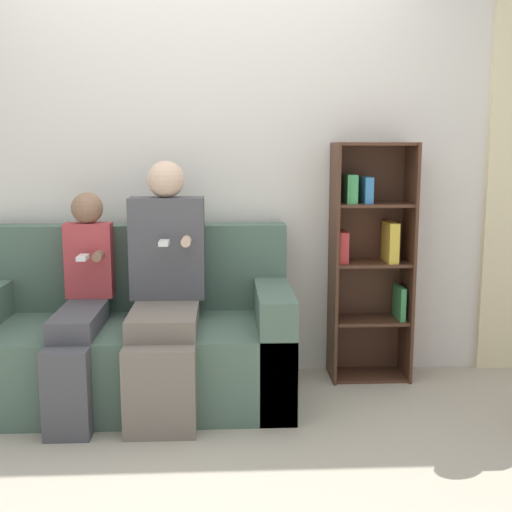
{
  "coord_description": "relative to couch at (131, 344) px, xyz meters",
  "views": [
    {
      "loc": [
        0.15,
        -2.95,
        1.38
      ],
      "look_at": [
        0.32,
        0.55,
        0.79
      ],
      "focal_mm": 45.0,
      "sensor_mm": 36.0,
      "label": 1
    }
  ],
  "objects": [
    {
      "name": "child_seated",
      "position": [
        -0.24,
        -0.14,
        0.26
      ],
      "size": [
        0.26,
        0.79,
        1.14
      ],
      "color": "#47474C",
      "rests_on": "ground_plane"
    },
    {
      "name": "couch",
      "position": [
        0.0,
        0.0,
        0.0
      ],
      "size": [
        1.76,
        0.82,
        0.94
      ],
      "color": "#4C6656",
      "rests_on": "ground_plane"
    },
    {
      "name": "ground_plane",
      "position": [
        0.38,
        -0.51,
        -0.31
      ],
      "size": [
        14.0,
        14.0,
        0.0
      ],
      "primitive_type": "plane",
      "color": "#B2A893"
    },
    {
      "name": "bookshelf",
      "position": [
        1.39,
        0.29,
        0.44
      ],
      "size": [
        0.47,
        0.29,
        1.41
      ],
      "color": "#4C2D1E",
      "rests_on": "ground_plane"
    },
    {
      "name": "adult_seated",
      "position": [
        0.2,
        -0.1,
        0.36
      ],
      "size": [
        0.41,
        0.77,
        1.31
      ],
      "color": "#70665B",
      "rests_on": "ground_plane"
    },
    {
      "name": "back_wall",
      "position": [
        0.38,
        0.44,
        0.96
      ],
      "size": [
        10.0,
        0.06,
        2.55
      ],
      "color": "silver",
      "rests_on": "ground_plane"
    }
  ]
}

